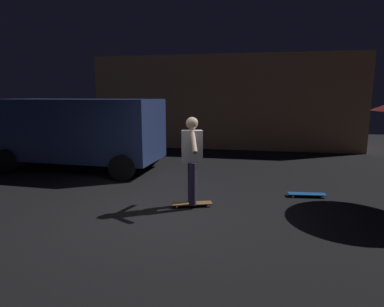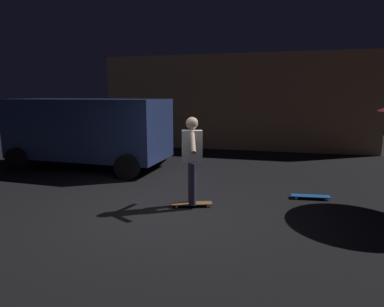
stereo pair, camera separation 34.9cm
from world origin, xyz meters
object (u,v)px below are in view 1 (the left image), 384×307
Objects in this scene: skateboard_ridden at (192,204)px; skater at (192,154)px; parked_van at (80,129)px; skateboard_spare at (307,194)px.

skateboard_ridden is 0.48× the size of skater.
skateboard_ridden is 0.98m from skater.
parked_van is 4.64m from skater.
skateboard_spare is at bearing 25.12° from skateboard_ridden.
skateboard_spare is (6.12, -1.54, -1.11)m from parked_van.
skateboard_ridden and skateboard_spare have the same top height.
parked_van is at bearing 145.76° from skateboard_ridden.
skater is at bearing -34.24° from parked_van.
skateboard_spare is 2.71m from skater.
parked_van is 4.77m from skateboard_ridden.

